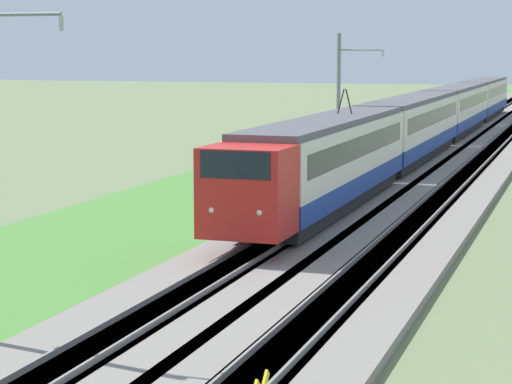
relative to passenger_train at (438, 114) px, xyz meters
The scene contains 7 objects.
ballast_main 9.32m from the passenger_train, behind, with size 240.00×4.40×0.30m.
ballast_adjacent 10.13m from the passenger_train, 156.25° to the right, with size 240.00×4.40×0.30m.
track_main 9.31m from the passenger_train, behind, with size 240.00×1.57×0.45m.
track_adjacent 10.13m from the passenger_train, 156.25° to the right, with size 240.00×1.57×0.45m.
grass_verge 11.10m from the passenger_train, 146.42° to the left, with size 240.00×10.29×0.12m.
passenger_train is the anchor object (origin of this frame).
catenary_mast_mid 17.94m from the passenger_train, behind, with size 0.22×2.56×7.77m.
Camera 1 is at (-11.39, -10.16, 6.77)m, focal length 70.00 mm.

